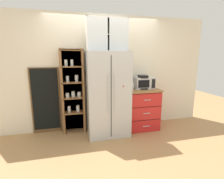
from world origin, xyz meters
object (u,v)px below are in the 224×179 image
Objects in this scene: mug_cream at (142,86)px; chalkboard_menu at (46,101)px; refrigerator at (107,94)px; bottle_clear at (132,85)px; microwave at (143,83)px; coffee_maker at (142,82)px.

chalkboard_menu is at bearing 174.17° from mug_cream.
refrigerator is at bearing -172.39° from mug_cream.
mug_cream is at bearing 20.53° from bottle_clear.
chalkboard_menu is at bearing 165.80° from refrigerator.
microwave is at bearing -5.52° from chalkboard_menu.
chalkboard_menu is (-1.28, 0.33, -0.15)m from refrigerator.
chalkboard_menu is (-2.11, 0.22, -0.26)m from mug_cream.
coffee_maker is at bearing -93.00° from mug_cream.
mug_cream is (0.00, 0.03, -0.11)m from coffee_maker.
mug_cream is 0.46× the size of bottle_clear.
microwave is 0.31× the size of chalkboard_menu.
mug_cream is at bearing 7.61° from refrigerator.
bottle_clear reaches higher than mug_cream.
chalkboard_menu reaches higher than mug_cream.
chalkboard_menu is (-1.84, 0.32, -0.32)m from bottle_clear.
refrigerator is at bearing -178.97° from bottle_clear.
chalkboard_menu reaches higher than coffee_maker.
coffee_maker is 0.11m from mug_cream.
refrigerator is 3.97× the size of microwave.
bottle_clear is at bearing -166.15° from coffee_maker.
bottle_clear is 1.89m from chalkboard_menu.
microwave is 3.93× the size of mug_cream.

